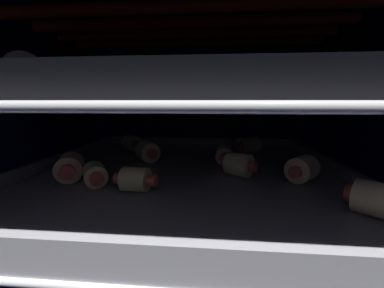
{
  "coord_description": "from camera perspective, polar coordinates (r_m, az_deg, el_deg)",
  "views": [
    {
      "loc": [
        3.9,
        -35.45,
        21.34
      ],
      "look_at": [
        0.0,
        6.84,
        13.97
      ],
      "focal_mm": 23.42,
      "sensor_mm": 36.0,
      "label": 1
    }
  ],
  "objects": [
    {
      "name": "ground_plane",
      "position": [
        0.42,
        -0.93,
        -21.76
      ],
      "size": [
        56.41,
        54.2,
        1.2
      ],
      "primitive_type": "cube",
      "color": "#0C1138"
    },
    {
      "name": "oven_wall_back",
      "position": [
        0.62,
        1.67,
        5.92
      ],
      "size": [
        56.41,
        1.2,
        34.19
      ],
      "primitive_type": "cube",
      "color": "#0C1138",
      "rests_on": "ground_plane"
    },
    {
      "name": "oven_wall_left",
      "position": [
        0.48,
        -36.24,
        2.82
      ],
      "size": [
        1.2,
        51.8,
        34.19
      ],
      "primitive_type": "cube",
      "color": "#0C1138",
      "rests_on": "ground_plane"
    },
    {
      "name": "heating_element",
      "position": [
        0.37,
        -1.08,
        26.0
      ],
      "size": [
        43.21,
        24.33,
        1.54
      ],
      "color": "maroon"
    },
    {
      "name": "oven_rack_lower",
      "position": [
        0.37,
        -0.97,
        -8.07
      ],
      "size": [
        51.41,
        50.76,
        0.6
      ],
      "color": "#B7B7BC"
    },
    {
      "name": "baking_tray_lower",
      "position": [
        0.37,
        -0.97,
        -6.58
      ],
      "size": [
        42.57,
        44.29,
        2.76
      ],
      "color": "gray",
      "rests_on": "oven_rack_lower"
    },
    {
      "name": "pig_in_blanket_lower_0",
      "position": [
        0.49,
        12.73,
        -0.28
      ],
      "size": [
        5.71,
        5.02,
        3.14
      ],
      "rotation": [
        0.0,
        0.0,
        2.23
      ],
      "color": "beige",
      "rests_on": "baking_tray_lower"
    },
    {
      "name": "pig_in_blanket_lower_1",
      "position": [
        0.42,
        -10.1,
        -1.73
      ],
      "size": [
        4.58,
        4.78,
        3.28
      ],
      "rotation": [
        0.0,
        0.0,
        0.63
      ],
      "color": "beige",
      "rests_on": "baking_tray_lower"
    },
    {
      "name": "pig_in_blanket_lower_2",
      "position": [
        0.34,
        10.61,
        -4.62
      ],
      "size": [
        4.86,
        4.29,
        3.11
      ],
      "rotation": [
        0.0,
        0.0,
        1.03
      ],
      "color": "beige",
      "rests_on": "baking_tray_lower"
    },
    {
      "name": "pig_in_blanket_lower_3",
      "position": [
        0.34,
        23.78,
        -5.23
      ],
      "size": [
        4.51,
        4.51,
        3.21
      ],
      "rotation": [
        0.0,
        0.0,
        5.56
      ],
      "color": "beige",
      "rests_on": "baking_tray_lower"
    },
    {
      "name": "pig_in_blanket_lower_4",
      "position": [
        0.53,
        -13.62,
        0.24
      ],
      "size": [
        4.41,
        4.18,
        3.05
      ],
      "rotation": [
        0.0,
        0.0,
        4.02
      ],
      "color": "beige",
      "rests_on": "baking_tray_lower"
    },
    {
      "name": "pig_in_blanket_lower_5",
      "position": [
        0.29,
        -12.74,
        -7.84
      ],
      "size": [
        5.02,
        3.06,
        2.73
      ],
      "rotation": [
        0.0,
        0.0,
        1.45
      ],
      "color": "beige",
      "rests_on": "baking_tray_lower"
    },
    {
      "name": "pig_in_blanket_lower_6",
      "position": [
        0.36,
        -26.04,
        -4.75
      ],
      "size": [
        4.62,
        6.01,
        3.31
      ],
      "rotation": [
        0.0,
        0.0,
        0.42
      ],
      "color": "beige",
      "rests_on": "baking_tray_lower"
    },
    {
      "name": "pig_in_blanket_lower_7",
      "position": [
        0.41,
        7.46,
        -2.47
      ],
      "size": [
        3.0,
        5.39,
        2.83
      ],
      "rotation": [
        0.0,
        0.0,
        3.09
      ],
      "color": "beige",
      "rests_on": "baking_tray_lower"
    },
    {
      "name": "pig_in_blanket_lower_8",
      "position": [
        0.32,
        -21.23,
        -6.45
      ],
      "size": [
        4.0,
        4.91,
        2.63
      ],
      "rotation": [
        0.0,
        0.0,
        0.55
      ],
      "color": "beige",
      "rests_on": "baking_tray_lower"
    },
    {
      "name": "pig_in_blanket_lower_9",
      "position": [
        0.28,
        37.03,
        -10.21
      ],
      "size": [
        5.04,
        4.9,
        3.07
      ],
      "rotation": [
        0.0,
        0.0,
        3.98
      ],
      "color": "beige",
      "rests_on": "baking_tray_lower"
    },
    {
      "name": "oven_rack_upper",
      "position": [
        0.36,
        -1.02,
        9.33
      ],
      "size": [
        51.49,
        50.76,
        0.68
      ],
      "color": "#B7B7BC"
    },
    {
      "name": "baking_tray_upper",
      "position": [
        0.36,
        -1.03,
        10.84
      ],
      "size": [
        42.57,
        44.29,
        2.3
      ],
      "color": "#4C4C51",
      "rests_on": "oven_rack_upper"
    },
    {
      "name": "pig_in_blanket_upper_0",
      "position": [
        0.35,
        -31.75,
        12.19
      ],
      "size": [
        4.71,
        5.14,
        2.6
      ],
      "rotation": [
        0.0,
        0.0,
        0.71
      ],
      "color": "beige",
      "rests_on": "baking_tray_upper"
    },
    {
      "name": "pig_in_blanket_upper_1",
      "position": [
        0.32,
        26.14,
        13.09
      ],
      "size": [
        4.56,
        3.97,
        2.67
      ],
      "rotation": [
        0.0,
        0.0,
        0.9
      ],
      "color": "beige",
      "rests_on": "baking_tray_upper"
    },
    {
      "name": "pig_in_blanket_upper_2",
      "position": [
        0.51,
        12.65,
        12.2
      ],
      "size": [
        3.6,
        5.9,
        2.61
      ],
      "rotation": [
        0.0,
        0.0,
        0.32
      ],
      "color": "beige",
      "rests_on": "baking_tray_upper"
    },
    {
      "name": "pig_in_blanket_upper_3",
      "position": [
        0.25,
        25.99,
        14.62
      ],
      "size": [
        6.02,
        4.06,
        3.05
      ],
      "rotation": [
        0.0,
        0.0,
        1.29
      ],
      "color": "beige",
      "rests_on": "baking_tray_upper"
    },
    {
      "name": "pig_in_blanket_upper_4",
      "position": [
        0.29,
        -34.31,
        13.47
      ],
      "size": [
        4.52,
        4.52,
        3.34
      ],
      "rotation": [
        0.0,
        0.0,
        3.92
      ],
      "color": "beige",
      "rests_on": "baking_tray_upper"
    },
    {
      "name": "pig_in_blanket_upper_5",
      "position": [
        0.42,
        16.55,
        13.12
      ],
      "size": [
        4.74,
        5.74,
        3.39
      ],
      "rotation": [
        0.0,
        0.0,
        5.76
      ],
      "color": "beige",
      "rests_on": "baking_tray_upper"
    },
    {
      "name": "pig_in_blanket_upper_6",
      "position": [
        0.34,
        -18.46,
        13.91
      ],
      "size": [
        4.54,
        5.58,
        3.29
      ],
      "rotation": [
        0.0,
        0.0,
        5.91
      ],
      "color": "beige",
      "rests_on": "baking_tray_upper"
    },
    {
      "name": "pig_in_blanket_upper_7",
      "position": [
        0.38,
        -25.19,
        12.89
      ],
      "size": [
        5.79,
        3.92,
        3.17
      ],
      "rotation": [
        0.0,
        0.0,
        4.52
      ],
      "color": "beige",
      "rests_on": "baking_tray_upper"
    },
    {
      "name": "pig_in_blanket_upper_8",
      "position": [
        0.57,
        -17.47,
        11.63
      ],
      "size": [
        3.01,
        5.53,
        2.43
      ],
      "rotation": [
        0.0,
        0.0,
        6.08
      ],
      "color": "beige",
      "rests_on": "baking_tray_upper"
    },
    {
      "name": "pig_in_blanket_upper_9",
      "position": [
        0.27,
        -3.26,
        15.38
      ],
      "size": [
        6.29,
        3.53,
        3.23
      ],
      "rotation": [
        0.0,
        0.0,
        4.79
      ],
      "color": "beige",
      "rests_on": "baking_tray_upper"
    }
  ]
}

